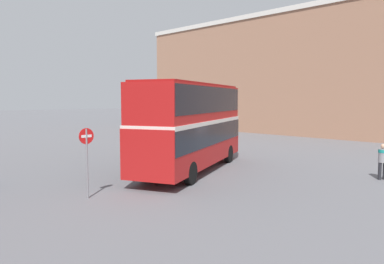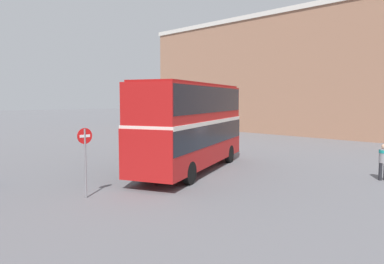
{
  "view_description": "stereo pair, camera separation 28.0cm",
  "coord_description": "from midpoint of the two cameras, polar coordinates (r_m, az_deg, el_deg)",
  "views": [
    {
      "loc": [
        -12.23,
        -12.88,
        3.82
      ],
      "look_at": [
        1.71,
        1.15,
        2.08
      ],
      "focal_mm": 35.0,
      "sensor_mm": 36.0,
      "label": 1
    },
    {
      "loc": [
        -12.03,
        -13.08,
        3.82
      ],
      "look_at": [
        1.71,
        1.15,
        2.08
      ],
      "focal_mm": 35.0,
      "sensor_mm": 36.0,
      "label": 2
    }
  ],
  "objects": [
    {
      "name": "building_row_right",
      "position": [
        45.42,
        14.67,
        8.43
      ],
      "size": [
        9.41,
        38.08,
        13.27
      ],
      "color": "#9E7056",
      "rests_on": "ground_plane"
    },
    {
      "name": "no_entry_sign",
      "position": [
        14.92,
        -16.27,
        -2.91
      ],
      "size": [
        0.61,
        0.08,
        2.72
      ],
      "color": "gray",
      "rests_on": "ground_plane"
    },
    {
      "name": "double_decker_bus",
      "position": [
        19.81,
        -0.4,
        1.66
      ],
      "size": [
        10.37,
        6.45,
        4.63
      ],
      "rotation": [
        0.0,
        0.0,
        0.42
      ],
      "color": "red",
      "rests_on": "ground_plane"
    },
    {
      "name": "ground_plane",
      "position": [
        18.17,
        -1.73,
        -7.12
      ],
      "size": [
        240.0,
        240.0,
        0.0
      ],
      "primitive_type": "plane",
      "color": "slate"
    },
    {
      "name": "pedestrian_foreground",
      "position": [
        19.87,
        26.7,
        -3.52
      ],
      "size": [
        0.59,
        0.59,
        1.72
      ],
      "rotation": [
        0.0,
        0.0,
        4.12
      ],
      "color": "#232328",
      "rests_on": "ground_plane"
    }
  ]
}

